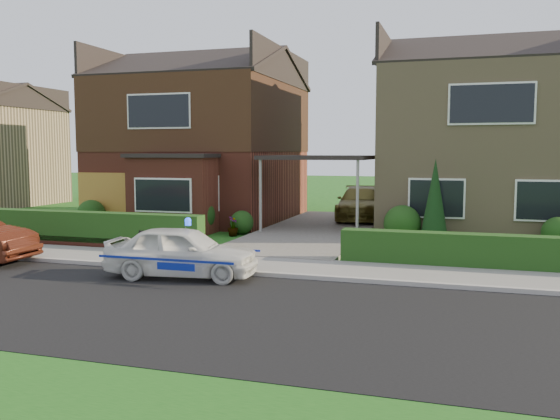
% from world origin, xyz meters
% --- Properties ---
extents(ground, '(120.00, 120.00, 0.00)m').
position_xyz_m(ground, '(0.00, 0.00, 0.00)').
color(ground, '#185015').
rests_on(ground, ground).
extents(road, '(60.00, 6.00, 0.02)m').
position_xyz_m(road, '(0.00, 0.00, 0.00)').
color(road, black).
rests_on(road, ground).
extents(kerb, '(60.00, 0.16, 0.12)m').
position_xyz_m(kerb, '(0.00, 3.05, 0.06)').
color(kerb, '#9E9993').
rests_on(kerb, ground).
extents(sidewalk, '(60.00, 2.00, 0.10)m').
position_xyz_m(sidewalk, '(0.00, 4.10, 0.05)').
color(sidewalk, slate).
rests_on(sidewalk, ground).
extents(driveway, '(3.80, 12.00, 0.12)m').
position_xyz_m(driveway, '(0.00, 11.00, 0.06)').
color(driveway, '#666059').
rests_on(driveway, ground).
extents(house_left, '(7.50, 9.53, 7.25)m').
position_xyz_m(house_left, '(-5.78, 13.90, 3.81)').
color(house_left, brown).
rests_on(house_left, ground).
extents(house_right, '(7.50, 8.06, 7.25)m').
position_xyz_m(house_right, '(5.80, 13.99, 3.66)').
color(house_right, '#9A835E').
rests_on(house_right, ground).
extents(carport_link, '(3.80, 3.00, 2.77)m').
position_xyz_m(carport_link, '(0.00, 10.95, 2.66)').
color(carport_link, black).
rests_on(carport_link, ground).
extents(garage_door, '(2.20, 0.10, 2.10)m').
position_xyz_m(garage_door, '(-8.25, 9.96, 1.05)').
color(garage_door, '#905A1F').
rests_on(garage_door, ground).
extents(dwarf_wall, '(7.70, 0.25, 0.36)m').
position_xyz_m(dwarf_wall, '(-5.80, 5.30, 0.18)').
color(dwarf_wall, brown).
rests_on(dwarf_wall, ground).
extents(hedge_left, '(7.50, 0.55, 0.90)m').
position_xyz_m(hedge_left, '(-5.80, 5.45, 0.00)').
color(hedge_left, black).
rests_on(hedge_left, ground).
extents(hedge_right, '(7.50, 0.55, 0.80)m').
position_xyz_m(hedge_right, '(5.80, 5.35, 0.00)').
color(hedge_right, black).
rests_on(hedge_right, ground).
extents(shrub_left_far, '(1.08, 1.08, 1.08)m').
position_xyz_m(shrub_left_far, '(-8.50, 9.50, 0.54)').
color(shrub_left_far, black).
rests_on(shrub_left_far, ground).
extents(shrub_left_mid, '(1.32, 1.32, 1.32)m').
position_xyz_m(shrub_left_mid, '(-4.00, 9.30, 0.66)').
color(shrub_left_mid, black).
rests_on(shrub_left_mid, ground).
extents(shrub_left_near, '(0.84, 0.84, 0.84)m').
position_xyz_m(shrub_left_near, '(-2.40, 9.60, 0.42)').
color(shrub_left_near, black).
rests_on(shrub_left_near, ground).
extents(shrub_right_near, '(1.20, 1.20, 1.20)m').
position_xyz_m(shrub_right_near, '(3.20, 9.40, 0.60)').
color(shrub_right_near, black).
rests_on(shrub_right_near, ground).
extents(shrub_right_mid, '(0.96, 0.96, 0.96)m').
position_xyz_m(shrub_right_mid, '(7.80, 9.50, 0.48)').
color(shrub_right_mid, black).
rests_on(shrub_right_mid, ground).
extents(conifer_a, '(0.90, 0.90, 2.60)m').
position_xyz_m(conifer_a, '(4.20, 9.20, 1.30)').
color(conifer_a, black).
rests_on(conifer_a, ground).
extents(police_car, '(3.23, 3.66, 1.36)m').
position_xyz_m(police_car, '(-1.13, 2.40, 0.60)').
color(police_car, silver).
rests_on(police_car, ground).
extents(driveway_car, '(2.33, 4.72, 1.32)m').
position_xyz_m(driveway_car, '(1.00, 14.50, 0.78)').
color(driveway_car, brown).
rests_on(driveway_car, driveway).
extents(potted_plant_a, '(0.49, 0.41, 0.80)m').
position_xyz_m(potted_plant_a, '(-7.82, 7.52, 0.40)').
color(potted_plant_a, gray).
rests_on(potted_plant_a, ground).
extents(potted_plant_b, '(0.49, 0.48, 0.70)m').
position_xyz_m(potted_plant_b, '(-3.86, 9.00, 0.35)').
color(potted_plant_b, gray).
rests_on(potted_plant_b, ground).
extents(potted_plant_c, '(0.39, 0.39, 0.67)m').
position_xyz_m(potted_plant_c, '(-2.50, 9.00, 0.33)').
color(potted_plant_c, gray).
rests_on(potted_plant_c, ground).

